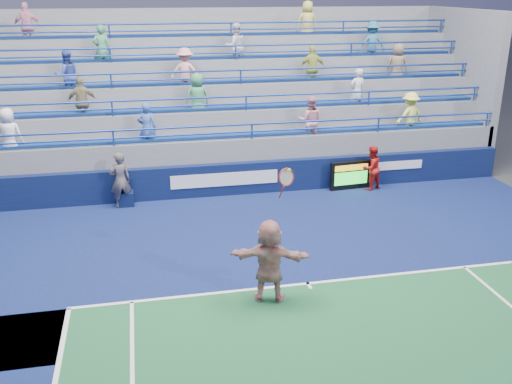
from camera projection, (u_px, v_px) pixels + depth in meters
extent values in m
plane|color=#333538|center=(308.00, 284.00, 13.53)|extent=(120.00, 120.00, 0.00)
cube|color=#0E1C46|center=(285.00, 245.00, 15.55)|extent=(18.00, 8.40, 0.02)
cube|color=white|center=(308.00, 283.00, 13.52)|extent=(11.00, 0.10, 0.01)
cube|color=white|center=(309.00, 285.00, 13.43)|extent=(0.08, 0.30, 0.01)
cube|color=#0A1538|center=(253.00, 177.00, 19.32)|extent=(18.00, 0.30, 1.10)
cube|color=white|center=(225.00, 179.00, 18.97)|extent=(3.60, 0.02, 0.45)
cube|color=white|center=(398.00, 165.00, 20.12)|extent=(1.80, 0.02, 0.30)
cube|color=slate|center=(238.00, 154.00, 22.04)|extent=(18.00, 5.60, 1.10)
cube|color=slate|center=(238.00, 144.00, 21.91)|extent=(18.00, 5.60, 1.85)
cube|color=navy|center=(250.00, 134.00, 19.42)|extent=(17.40, 0.45, 0.10)
cylinder|color=#1B3C94|center=(252.00, 124.00, 18.89)|extent=(18.00, 0.07, 0.07)
cube|color=slate|center=(236.00, 132.00, 22.24)|extent=(18.00, 4.60, 2.60)
cube|color=navy|center=(244.00, 107.00, 20.08)|extent=(17.40, 0.45, 0.10)
cylinder|color=#1B3C94|center=(246.00, 96.00, 19.56)|extent=(18.00, 0.07, 0.07)
cube|color=slate|center=(233.00, 120.00, 22.58)|extent=(18.00, 3.60, 3.35)
cube|color=navy|center=(239.00, 81.00, 20.74)|extent=(17.40, 0.45, 0.10)
cylinder|color=#1B3C94|center=(241.00, 70.00, 20.22)|extent=(18.00, 0.07, 0.07)
cube|color=slate|center=(231.00, 108.00, 22.91)|extent=(18.00, 2.60, 4.10)
cube|color=navy|center=(234.00, 57.00, 21.41)|extent=(17.40, 0.45, 0.10)
cylinder|color=#1B3C94|center=(236.00, 46.00, 20.89)|extent=(18.00, 0.07, 0.07)
cube|color=slate|center=(229.00, 96.00, 23.24)|extent=(18.00, 1.60, 4.85)
cube|color=navy|center=(229.00, 34.00, 22.07)|extent=(17.40, 0.45, 0.10)
cylinder|color=#1B3C94|center=(231.00, 23.00, 21.55)|extent=(18.00, 0.07, 0.07)
imported|color=#395CAC|center=(147.00, 128.00, 18.63)|extent=(0.67, 0.49, 1.70)
imported|color=#384FA8|center=(67.00, 76.00, 19.47)|extent=(0.97, 0.84, 1.70)
imported|color=#F19CBE|center=(28.00, 27.00, 20.53)|extent=(1.00, 0.44, 1.70)
imported|color=white|center=(236.00, 47.00, 21.29)|extent=(0.90, 0.74, 1.70)
imported|color=white|center=(9.00, 135.00, 17.81)|extent=(0.94, 0.73, 1.70)
imported|color=#429161|center=(102.00, 49.00, 20.36)|extent=(0.68, 0.50, 1.70)
imported|color=pink|center=(185.00, 72.00, 20.25)|extent=(1.21, 0.86, 1.70)
imported|color=#E4D659|center=(307.00, 23.00, 22.54)|extent=(0.84, 0.56, 1.70)
imported|color=pink|center=(310.00, 121.00, 19.70)|extent=(0.96, 0.83, 1.70)
imported|color=gray|center=(82.00, 102.00, 18.90)|extent=(1.03, 0.50, 1.70)
imported|color=#BEC64D|center=(312.00, 68.00, 21.15)|extent=(1.00, 0.43, 1.70)
imported|color=silver|center=(357.00, 92.00, 20.76)|extent=(0.69, 0.53, 1.70)
imported|color=teal|center=(372.00, 44.00, 22.33)|extent=(1.16, 0.74, 1.70)
imported|color=#836E57|center=(397.00, 66.00, 21.80)|extent=(0.94, 0.73, 1.70)
imported|color=#F6F860|center=(410.00, 116.00, 20.41)|extent=(1.21, 0.87, 1.70)
imported|color=#43935E|center=(197.00, 98.00, 19.64)|extent=(0.92, 0.69, 1.70)
cube|color=black|center=(350.00, 175.00, 19.70)|extent=(1.45, 0.29, 1.00)
cube|color=gold|center=(351.00, 168.00, 19.52)|extent=(1.23, 0.02, 0.20)
cube|color=#19E533|center=(351.00, 178.00, 19.64)|extent=(1.23, 0.02, 0.45)
cube|color=#0C163A|center=(126.00, 199.00, 18.30)|extent=(0.49, 0.49, 0.47)
cube|color=#0C163A|center=(125.00, 184.00, 18.35)|extent=(0.48, 0.07, 0.37)
imported|color=silver|center=(269.00, 261.00, 12.55)|extent=(1.88, 1.07, 1.93)
torus|color=#B52616|center=(286.00, 177.00, 11.96)|extent=(0.40, 0.23, 0.39)
cylinder|color=#B52616|center=(282.00, 192.00, 12.05)|extent=(0.09, 0.22, 0.35)
sphere|color=#C4DF34|center=(289.00, 170.00, 11.87)|extent=(0.07, 0.07, 0.07)
imported|color=#151939|center=(120.00, 180.00, 17.92)|extent=(0.76, 0.61, 1.82)
imported|color=red|center=(371.00, 168.00, 19.58)|extent=(0.92, 0.82, 1.55)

